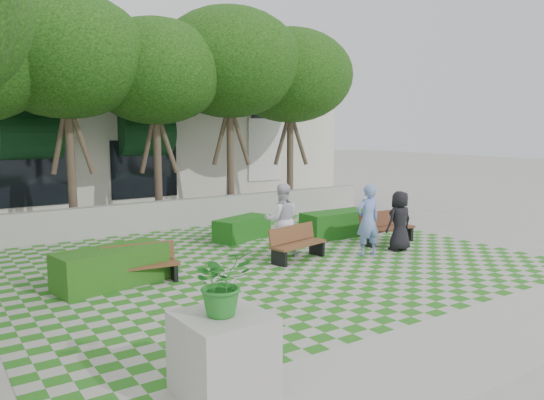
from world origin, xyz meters
TOP-DOWN VIEW (x-y plane):
  - ground at (0.00, 0.00)m, footprint 90.00×90.00m
  - lawn at (0.00, 1.00)m, footprint 12.00×12.00m
  - sidewalk_south at (0.00, -4.70)m, footprint 16.00×2.00m
  - retaining_wall at (0.00, 6.20)m, footprint 15.00×0.36m
  - bench_east at (3.92, 0.90)m, footprint 1.67×0.56m
  - bench_mid at (0.73, 0.77)m, footprint 1.65×0.85m
  - bench_west at (-3.11, 1.02)m, footprint 1.59×0.70m
  - hedge_east at (3.34, 2.31)m, footprint 2.14×0.88m
  - hedge_midright at (0.85, 3.54)m, footprint 1.94×1.31m
  - hedge_west at (-3.64, 1.18)m, footprint 2.35×1.29m
  - planter_front at (-3.92, -3.97)m, footprint 1.05×1.05m
  - person_blue at (2.45, 0.13)m, footprint 0.72×0.54m
  - person_dark at (3.52, 0.06)m, footprint 0.79×0.54m
  - person_white at (0.68, 1.34)m, footprint 1.08×0.97m
  - tree_row at (-1.86, 5.95)m, footprint 17.70×13.40m
  - building at (0.93, 14.08)m, footprint 18.00×8.92m

SIDE VIEW (x-z plane):
  - ground at x=0.00m, z-range 0.00..0.00m
  - sidewalk_south at x=0.00m, z-range 0.00..0.01m
  - lawn at x=0.00m, z-range 0.01..0.01m
  - hedge_midright at x=0.85m, z-range 0.00..0.63m
  - hedge_east at x=3.34m, z-range 0.00..0.74m
  - bench_west at x=-3.11m, z-range -0.01..0.79m
  - hedge_west at x=-3.64m, z-range 0.00..0.78m
  - bench_mid at x=0.73m, z-range -0.02..0.81m
  - bench_east at x=3.92m, z-range -0.02..0.86m
  - retaining_wall at x=0.00m, z-range 0.00..0.90m
  - planter_front at x=-3.92m, z-range -0.17..1.63m
  - person_dark at x=3.52m, z-range 0.00..1.56m
  - person_blue at x=2.45m, z-range 0.00..1.80m
  - person_white at x=0.68m, z-range 0.00..1.82m
  - building at x=0.93m, z-range -0.06..5.09m
  - tree_row at x=-1.86m, z-range 1.47..8.88m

